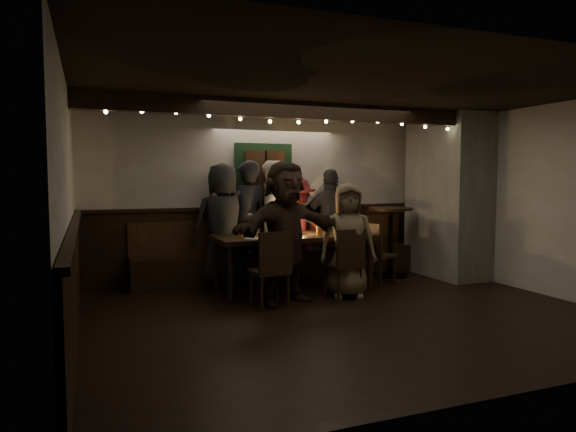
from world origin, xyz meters
name	(u,v)px	position (x,y,z in m)	size (l,w,h in m)	color
room	(365,213)	(1.07, 1.42, 1.07)	(6.02, 5.01, 2.62)	black
dining_table	(293,239)	(-0.11, 1.40, 0.73)	(2.23, 0.96, 0.97)	black
chair_near_left	(272,265)	(-0.74, 0.52, 0.54)	(0.46, 0.46, 0.96)	black
chair_near_right	(347,260)	(0.34, 0.63, 0.53)	(0.46, 0.46, 0.94)	black
chair_end	(375,250)	(1.18, 1.31, 0.52)	(0.54, 0.54, 0.93)	black
high_top	(390,233)	(1.76, 1.80, 0.71)	(0.71, 0.71, 1.12)	black
person_a	(223,224)	(-0.96, 2.08, 0.91)	(0.89, 0.58, 1.83)	#26272B
person_b	(247,222)	(-0.59, 2.07, 0.93)	(0.68, 0.45, 1.87)	black
person_c	(270,222)	(-0.21, 2.08, 0.93)	(0.91, 0.71, 1.87)	beige
person_d	(296,228)	(0.24, 2.14, 0.80)	(1.04, 0.60, 1.61)	maroon
person_e	(331,223)	(0.86, 2.14, 0.87)	(1.03, 0.43, 1.75)	#27282F
person_f	(285,232)	(-0.48, 0.73, 0.91)	(1.70, 0.54, 1.83)	#32231B
person_g	(348,240)	(0.41, 0.73, 0.77)	(0.75, 0.49, 1.54)	#746347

